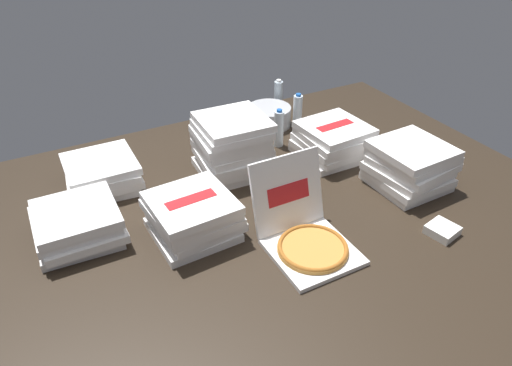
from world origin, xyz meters
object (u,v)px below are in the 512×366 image
object	(u,v)px
open_pizza_box	(306,234)
ice_bucket	(269,116)
pizza_stack_center_near	(332,141)
pizza_stack_right_far	(102,174)
pizza_stack_center_far	(78,224)
water_bottle_2	(278,97)
napkin_pile	(442,230)
pizza_stack_right_near	(193,216)
pizza_stack_right_mid	(410,166)
pizza_stack_left_near	(232,145)
water_bottle_0	(279,128)
water_bottle_1	(298,112)

from	to	relation	value
open_pizza_box	ice_bucket	xyz separation A→B (m)	(0.46, 1.16, -0.01)
open_pizza_box	pizza_stack_center_near	size ratio (longest dim) A/B	1.18
pizza_stack_right_far	open_pizza_box	bearing A→B (deg)	-53.02
pizza_stack_center_near	ice_bucket	bearing A→B (deg)	102.78
pizza_stack_center_far	water_bottle_2	distance (m)	1.70
water_bottle_2	napkin_pile	world-z (taller)	water_bottle_2
ice_bucket	napkin_pile	world-z (taller)	ice_bucket
pizza_stack_right_near	pizza_stack_right_mid	bearing A→B (deg)	-8.03
pizza_stack_center_near	napkin_pile	bearing A→B (deg)	-87.65
pizza_stack_center_near	pizza_stack_right_mid	world-z (taller)	pizza_stack_right_mid
pizza_stack_left_near	pizza_stack_center_near	distance (m)	0.61
pizza_stack_center_far	pizza_stack_right_near	xyz separation A→B (m)	(0.49, -0.22, 0.02)
open_pizza_box	water_bottle_2	size ratio (longest dim) A/B	1.91
water_bottle_0	water_bottle_2	distance (m)	0.48
ice_bucket	water_bottle_2	distance (m)	0.22
water_bottle_1	water_bottle_2	world-z (taller)	same
pizza_stack_right_near	napkin_pile	size ratio (longest dim) A/B	3.23
open_pizza_box	pizza_stack_right_far	xyz separation A→B (m)	(-0.70, 0.93, 0.01)
pizza_stack_left_near	water_bottle_0	distance (m)	0.41
open_pizza_box	napkin_pile	xyz separation A→B (m)	(0.62, -0.23, -0.05)
pizza_stack_left_near	pizza_stack_right_mid	xyz separation A→B (m)	(0.78, -0.59, -0.04)
pizza_stack_right_far	napkin_pile	world-z (taller)	pizza_stack_right_far
pizza_stack_left_near	water_bottle_2	size ratio (longest dim) A/B	1.67
pizza_stack_center_far	water_bottle_0	xyz separation A→B (m)	(1.27, 0.34, 0.04)
pizza_stack_right_mid	napkin_pile	bearing A→B (deg)	-110.28
pizza_stack_right_near	water_bottle_2	world-z (taller)	water_bottle_2
pizza_stack_left_near	water_bottle_1	bearing A→B (deg)	24.36
pizza_stack_right_mid	water_bottle_1	bearing A→B (deg)	100.64
pizza_stack_right_far	water_bottle_1	bearing A→B (deg)	4.27
pizza_stack_center_near	pizza_stack_right_far	world-z (taller)	pizza_stack_center_near
pizza_stack_right_far	ice_bucket	xyz separation A→B (m)	(1.17, 0.23, -0.02)
pizza_stack_left_near	pizza_stack_right_near	xyz separation A→B (m)	(-0.41, -0.42, -0.06)
pizza_stack_center_far	water_bottle_0	bearing A→B (deg)	14.77
pizza_stack_center_far	pizza_stack_right_far	bearing A→B (deg)	62.92
pizza_stack_center_far	pizza_stack_right_mid	distance (m)	1.71
pizza_stack_left_near	pizza_stack_right_mid	world-z (taller)	pizza_stack_left_near
open_pizza_box	pizza_stack_right_far	bearing A→B (deg)	126.98
pizza_stack_left_near	napkin_pile	bearing A→B (deg)	-57.40
pizza_stack_center_far	water_bottle_2	bearing A→B (deg)	26.49
pizza_stack_right_mid	water_bottle_2	size ratio (longest dim) A/B	1.70
pizza_stack_left_near	pizza_stack_right_far	bearing A→B (deg)	165.42
pizza_stack_left_near	water_bottle_0	bearing A→B (deg)	18.65
ice_bucket	water_bottle_2	xyz separation A→B (m)	(0.15, 0.14, 0.05)
open_pizza_box	water_bottle_2	bearing A→B (deg)	64.63
pizza_stack_center_near	water_bottle_2	world-z (taller)	water_bottle_2
pizza_stack_right_mid	water_bottle_2	distance (m)	1.15
water_bottle_2	napkin_pile	bearing A→B (deg)	-89.81
pizza_stack_right_mid	pizza_stack_right_near	world-z (taller)	pizza_stack_right_mid
pizza_stack_center_near	pizza_stack_right_far	xyz separation A→B (m)	(-1.29, 0.32, -0.02)
pizza_stack_center_far	pizza_stack_right_near	bearing A→B (deg)	-24.08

